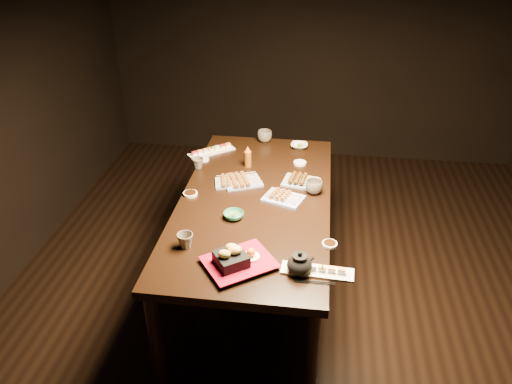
# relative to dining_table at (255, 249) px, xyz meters

# --- Properties ---
(ground) EXTENTS (5.00, 5.00, 0.00)m
(ground) POSITION_rel_dining_table_xyz_m (0.29, -0.24, -0.38)
(ground) COLOR black
(ground) RESTS_ON ground
(dining_table) EXTENTS (1.25, 1.95, 0.75)m
(dining_table) POSITION_rel_dining_table_xyz_m (0.00, 0.00, 0.00)
(dining_table) COLOR black
(dining_table) RESTS_ON ground
(sushi_platter_near) EXTENTS (0.36, 0.12, 0.04)m
(sushi_platter_near) POSITION_rel_dining_table_xyz_m (0.39, -0.64, 0.40)
(sushi_platter_near) COLOR white
(sushi_platter_near) RESTS_ON dining_table
(sushi_platter_far) EXTENTS (0.32, 0.29, 0.04)m
(sushi_platter_far) POSITION_rel_dining_table_xyz_m (-0.40, 0.60, 0.40)
(sushi_platter_far) COLOR white
(sushi_platter_far) RESTS_ON dining_table
(yakitori_plate_center) EXTENTS (0.28, 0.25, 0.06)m
(yakitori_plate_center) POSITION_rel_dining_table_xyz_m (-0.10, 0.18, 0.40)
(yakitori_plate_center) COLOR #828EB6
(yakitori_plate_center) RESTS_ON dining_table
(yakitori_plate_right) EXTENTS (0.27, 0.23, 0.06)m
(yakitori_plate_right) POSITION_rel_dining_table_xyz_m (0.17, 0.02, 0.40)
(yakitori_plate_right) COLOR #828EB6
(yakitori_plate_right) RESTS_ON dining_table
(yakitori_plate_left) EXTENTS (0.23, 0.19, 0.05)m
(yakitori_plate_left) POSITION_rel_dining_table_xyz_m (-0.17, 0.17, 0.40)
(yakitori_plate_left) COLOR #828EB6
(yakitori_plate_left) RESTS_ON dining_table
(tsukune_plate) EXTENTS (0.25, 0.20, 0.06)m
(tsukune_plate) POSITION_rel_dining_table_xyz_m (0.26, 0.23, 0.40)
(tsukune_plate) COLOR #828EB6
(tsukune_plate) RESTS_ON dining_table
(edamame_bowl_green) EXTENTS (0.15, 0.15, 0.04)m
(edamame_bowl_green) POSITION_rel_dining_table_xyz_m (-0.09, -0.22, 0.39)
(edamame_bowl_green) COLOR #29805A
(edamame_bowl_green) RESTS_ON dining_table
(edamame_bowl_cream) EXTENTS (0.13, 0.13, 0.03)m
(edamame_bowl_cream) POSITION_rel_dining_table_xyz_m (0.22, 0.76, 0.39)
(edamame_bowl_cream) COLOR beige
(edamame_bowl_cream) RESTS_ON dining_table
(tempura_tray) EXTENTS (0.42, 0.40, 0.12)m
(tempura_tray) POSITION_rel_dining_table_xyz_m (0.01, -0.64, 0.43)
(tempura_tray) COLOR black
(tempura_tray) RESTS_ON dining_table
(teacup_near_left) EXTENTS (0.10, 0.10, 0.08)m
(teacup_near_left) POSITION_rel_dining_table_xyz_m (-0.29, -0.53, 0.41)
(teacup_near_left) COLOR #534A3F
(teacup_near_left) RESTS_ON dining_table
(teacup_mid_right) EXTENTS (0.14, 0.14, 0.08)m
(teacup_mid_right) POSITION_rel_dining_table_xyz_m (0.35, 0.12, 0.42)
(teacup_mid_right) COLOR #534A3F
(teacup_mid_right) RESTS_ON dining_table
(teacup_far_left) EXTENTS (0.10, 0.10, 0.07)m
(teacup_far_left) POSITION_rel_dining_table_xyz_m (-0.43, 0.35, 0.41)
(teacup_far_left) COLOR #534A3F
(teacup_far_left) RESTS_ON dining_table
(teacup_far_right) EXTENTS (0.12, 0.12, 0.08)m
(teacup_far_right) POSITION_rel_dining_table_xyz_m (-0.04, 0.84, 0.42)
(teacup_far_right) COLOR #534A3F
(teacup_far_right) RESTS_ON dining_table
(teapot) EXTENTS (0.20, 0.20, 0.12)m
(teapot) POSITION_rel_dining_table_xyz_m (0.30, -0.66, 0.44)
(teapot) COLOR black
(teapot) RESTS_ON dining_table
(condiment_bottle) EXTENTS (0.06, 0.06, 0.15)m
(condiment_bottle) POSITION_rel_dining_table_xyz_m (-0.11, 0.42, 0.45)
(condiment_bottle) COLOR brown
(condiment_bottle) RESTS_ON dining_table
(sauce_dish_west) EXTENTS (0.12, 0.12, 0.02)m
(sauce_dish_west) POSITION_rel_dining_table_xyz_m (-0.40, -0.00, 0.38)
(sauce_dish_west) COLOR white
(sauce_dish_west) RESTS_ON dining_table
(sauce_dish_east) EXTENTS (0.10, 0.10, 0.02)m
(sauce_dish_east) POSITION_rel_dining_table_xyz_m (0.24, 0.50, 0.38)
(sauce_dish_east) COLOR white
(sauce_dish_east) RESTS_ON dining_table
(sauce_dish_se) EXTENTS (0.09, 0.09, 0.01)m
(sauce_dish_se) POSITION_rel_dining_table_xyz_m (0.45, -0.41, 0.38)
(sauce_dish_se) COLOR white
(sauce_dish_se) RESTS_ON dining_table
(sauce_dish_nw) EXTENTS (0.08, 0.08, 0.01)m
(sauce_dish_nw) POSITION_rel_dining_table_xyz_m (-0.42, 0.47, 0.38)
(sauce_dish_nw) COLOR white
(sauce_dish_nw) RESTS_ON dining_table
(chopsticks_near) EXTENTS (0.17, 0.14, 0.01)m
(chopsticks_near) POSITION_rel_dining_table_xyz_m (0.05, -0.69, 0.38)
(chopsticks_near) COLOR black
(chopsticks_near) RESTS_ON dining_table
(chopsticks_se) EXTENTS (0.20, 0.02, 0.01)m
(chopsticks_se) POSITION_rel_dining_table_xyz_m (0.38, -0.72, 0.38)
(chopsticks_se) COLOR black
(chopsticks_se) RESTS_ON dining_table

